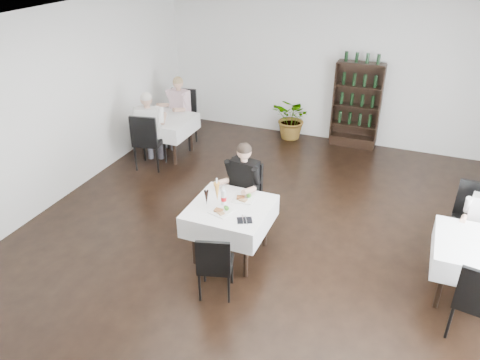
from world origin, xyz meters
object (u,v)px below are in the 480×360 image
at_px(main_table, 230,216).
at_px(diner_main, 241,183).
at_px(potted_tree, 293,118).
at_px(wine_shelf, 356,106).

bearing_deg(main_table, diner_main, 96.33).
xyz_separation_m(main_table, diner_main, (-0.06, 0.56, 0.20)).
relative_size(potted_tree, diner_main, 0.64).
bearing_deg(potted_tree, main_table, -85.18).
distance_m(potted_tree, diner_main, 3.67).
relative_size(wine_shelf, diner_main, 1.24).
distance_m(main_table, diner_main, 0.59).
bearing_deg(potted_tree, diner_main, -85.42).
relative_size(main_table, diner_main, 0.73).
xyz_separation_m(potted_tree, diner_main, (0.29, -3.64, 0.36)).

